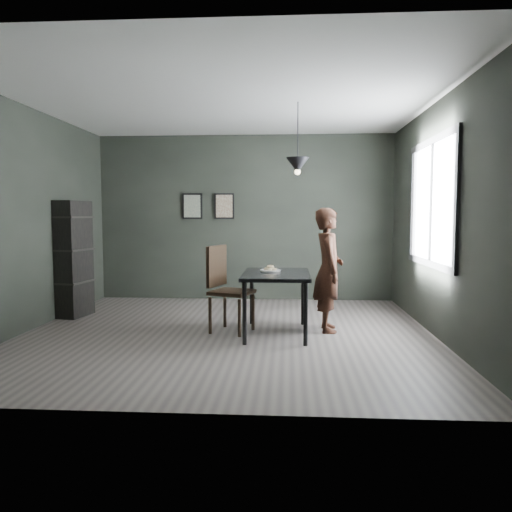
# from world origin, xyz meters

# --- Properties ---
(ground) EXTENTS (5.00, 5.00, 0.00)m
(ground) POSITION_xyz_m (0.00, 0.00, 0.00)
(ground) COLOR #3C3734
(ground) RESTS_ON ground
(back_wall) EXTENTS (5.00, 0.10, 2.80)m
(back_wall) POSITION_xyz_m (0.00, 2.50, 1.40)
(back_wall) COLOR black
(back_wall) RESTS_ON ground
(ceiling) EXTENTS (5.00, 5.00, 0.02)m
(ceiling) POSITION_xyz_m (0.00, 0.00, 2.80)
(ceiling) COLOR silver
(ceiling) RESTS_ON ground
(window_assembly) EXTENTS (0.04, 1.96, 1.56)m
(window_assembly) POSITION_xyz_m (2.47, 0.20, 1.60)
(window_assembly) COLOR white
(window_assembly) RESTS_ON ground
(cafe_table) EXTENTS (0.80, 1.20, 0.75)m
(cafe_table) POSITION_xyz_m (0.60, 0.00, 0.67)
(cafe_table) COLOR black
(cafe_table) RESTS_ON ground
(white_plate) EXTENTS (0.23, 0.23, 0.01)m
(white_plate) POSITION_xyz_m (0.52, 0.14, 0.76)
(white_plate) COLOR silver
(white_plate) RESTS_ON cafe_table
(donut_pile) EXTENTS (0.16, 0.16, 0.07)m
(donut_pile) POSITION_xyz_m (0.52, 0.14, 0.79)
(donut_pile) COLOR #F6EBBF
(donut_pile) RESTS_ON white_plate
(woman) EXTENTS (0.39, 0.58, 1.54)m
(woman) POSITION_xyz_m (1.24, 0.21, 0.77)
(woman) COLOR black
(woman) RESTS_ON ground
(wood_chair) EXTENTS (0.59, 0.59, 1.07)m
(wood_chair) POSITION_xyz_m (-0.04, 0.10, 0.61)
(wood_chair) COLOR black
(wood_chair) RESTS_ON ground
(shelf_unit) EXTENTS (0.39, 0.59, 1.65)m
(shelf_unit) POSITION_xyz_m (-2.32, 0.90, 0.82)
(shelf_unit) COLOR black
(shelf_unit) RESTS_ON ground
(pendant_lamp) EXTENTS (0.28, 0.28, 0.86)m
(pendant_lamp) POSITION_xyz_m (0.85, 0.10, 2.05)
(pendant_lamp) COLOR black
(pendant_lamp) RESTS_ON ground
(framed_print_left) EXTENTS (0.34, 0.04, 0.44)m
(framed_print_left) POSITION_xyz_m (-0.90, 2.47, 1.60)
(framed_print_left) COLOR black
(framed_print_left) RESTS_ON ground
(framed_print_right) EXTENTS (0.34, 0.04, 0.44)m
(framed_print_right) POSITION_xyz_m (-0.35, 2.47, 1.60)
(framed_print_right) COLOR black
(framed_print_right) RESTS_ON ground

